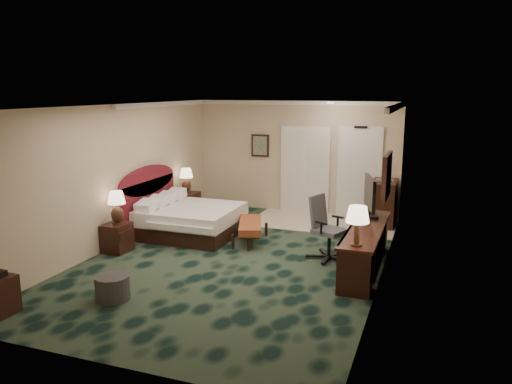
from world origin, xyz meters
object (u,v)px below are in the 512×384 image
(desk, at_px, (365,249))
(nightstand_far, at_px, (188,204))
(ottoman, at_px, (113,288))
(bed_bench, at_px, (250,232))
(lamp_near, at_px, (117,208))
(nightstand_near, at_px, (117,238))
(minibar, at_px, (384,203))
(tv, at_px, (370,197))
(desk_chair, at_px, (330,228))
(lamp_far, at_px, (186,181))
(bed, at_px, (191,221))

(desk, bearing_deg, nightstand_far, 154.07)
(nightstand_far, height_order, ottoman, nightstand_far)
(nightstand_far, xyz_separation_m, bed_bench, (2.11, -1.39, -0.08))
(lamp_near, distance_m, bed_bench, 2.59)
(bed_bench, bearing_deg, lamp_near, -166.51)
(nightstand_near, distance_m, lamp_near, 0.57)
(nightstand_far, distance_m, minibar, 4.52)
(bed_bench, xyz_separation_m, tv, (2.29, -0.06, 0.89))
(nightstand_near, height_order, desk_chair, desk_chair)
(tv, bearing_deg, desk, -101.88)
(nightstand_near, xyz_separation_m, ottoman, (1.23, -1.85, -0.09))
(tv, distance_m, desk_chair, 0.91)
(lamp_far, height_order, ottoman, lamp_far)
(minibar, bearing_deg, nightstand_near, -141.05)
(bed, relative_size, lamp_far, 3.21)
(tv, xyz_separation_m, minibar, (0.04, 2.27, -0.60))
(bed, height_order, desk_chair, desk_chair)
(nightstand_far, distance_m, tv, 4.71)
(minibar, bearing_deg, desk, -89.66)
(nightstand_near, distance_m, minibar, 5.73)
(minibar, bearing_deg, tv, -90.88)
(nightstand_near, bearing_deg, desk_chair, 13.86)
(bed_bench, bearing_deg, lamp_far, 127.37)
(desk_chair, bearing_deg, lamp_near, -145.49)
(ottoman, bearing_deg, bed_bench, 74.58)
(nightstand_far, xyz_separation_m, lamp_near, (0.00, -2.76, 0.55))
(lamp_far, xyz_separation_m, bed_bench, (2.13, -1.39, -0.66))
(bed, relative_size, bed_bench, 1.53)
(bed, distance_m, lamp_near, 1.71)
(nightstand_near, height_order, ottoman, nightstand_near)
(nightstand_near, bearing_deg, nightstand_far, 89.65)
(nightstand_near, distance_m, desk_chair, 3.92)
(nightstand_near, relative_size, lamp_near, 0.87)
(nightstand_near, height_order, desk, desk)
(lamp_near, height_order, desk_chair, lamp_near)
(nightstand_far, distance_m, desk_chair, 4.22)
(minibar, bearing_deg, lamp_near, -141.10)
(nightstand_near, xyz_separation_m, lamp_near, (0.02, 0.02, 0.57))
(nightstand_far, bearing_deg, desk_chair, -25.98)
(ottoman, height_order, desk, desk)
(bed, bearing_deg, ottoman, -82.58)
(bed_bench, relative_size, desk, 0.48)
(lamp_far, bearing_deg, lamp_near, -89.59)
(lamp_near, bearing_deg, bed, 61.25)
(nightstand_far, height_order, lamp_near, lamp_near)
(nightstand_near, height_order, nightstand_far, nightstand_far)
(bed_bench, bearing_deg, tv, -21.10)
(lamp_far, distance_m, desk, 5.00)
(desk, height_order, desk_chair, desk_chair)
(nightstand_near, xyz_separation_m, minibar, (4.46, 3.60, 0.23))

